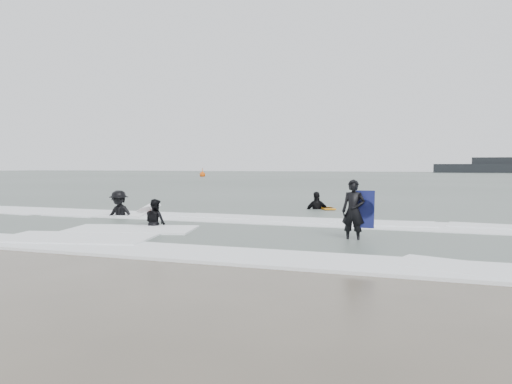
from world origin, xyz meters
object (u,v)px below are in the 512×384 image
(surfer_wading, at_px, (155,229))
(surfer_right_far, at_px, (366,212))
(buoy, at_px, (202,175))
(vessel_horizon, at_px, (494,167))
(surfer_right_near, at_px, (317,210))
(surfer_centre, at_px, (353,242))
(surfer_breaker, at_px, (119,218))

(surfer_wading, distance_m, surfer_right_far, 9.67)
(surfer_wading, distance_m, buoy, 72.88)
(buoy, xyz_separation_m, vessel_horizon, (53.02, 71.67, 1.16))
(buoy, height_order, vessel_horizon, vessel_horizon)
(buoy, bearing_deg, surfer_right_near, -59.10)
(surfer_centre, distance_m, vessel_horizon, 138.95)
(vessel_horizon, bearing_deg, surfer_breaker, -100.31)
(surfer_right_near, height_order, vessel_horizon, vessel_horizon)
(surfer_wading, bearing_deg, surfer_right_far, -100.63)
(surfer_right_near, xyz_separation_m, vessel_horizon, (18.46, 129.43, 1.58))
(surfer_breaker, bearing_deg, surfer_right_far, 34.45)
(surfer_wading, relative_size, surfer_right_far, 0.90)
(surfer_right_near, bearing_deg, buoy, -89.86)
(surfer_right_far, bearing_deg, surfer_right_near, -22.35)
(surfer_centre, xyz_separation_m, surfer_breaker, (-9.17, 2.79, 0.00))
(surfer_centre, bearing_deg, vessel_horizon, 87.99)
(surfer_wading, height_order, buoy, buoy)
(surfer_centre, height_order, surfer_wading, surfer_centre)
(surfer_wading, xyz_separation_m, vessel_horizon, (21.68, 137.46, 1.58))
(surfer_wading, relative_size, surfer_right_near, 0.75)
(surfer_wading, xyz_separation_m, surfer_right_far, (5.37, 8.04, 0.00))
(surfer_centre, bearing_deg, buoy, 123.88)
(surfer_breaker, xyz_separation_m, surfer_right_far, (8.29, 5.86, 0.00))
(surfer_centre, bearing_deg, surfer_right_near, 113.64)
(vessel_horizon, bearing_deg, surfer_right_near, -98.12)
(surfer_breaker, distance_m, buoy, 69.68)
(surfer_right_near, height_order, surfer_right_far, surfer_right_near)
(surfer_wading, xyz_separation_m, surfer_right_near, (3.23, 8.04, 0.00))
(surfer_breaker, height_order, vessel_horizon, vessel_horizon)
(surfer_right_near, xyz_separation_m, buoy, (-34.57, 57.76, 0.42))
(buoy, bearing_deg, vessel_horizon, 53.50)
(surfer_breaker, distance_m, surfer_right_far, 10.15)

